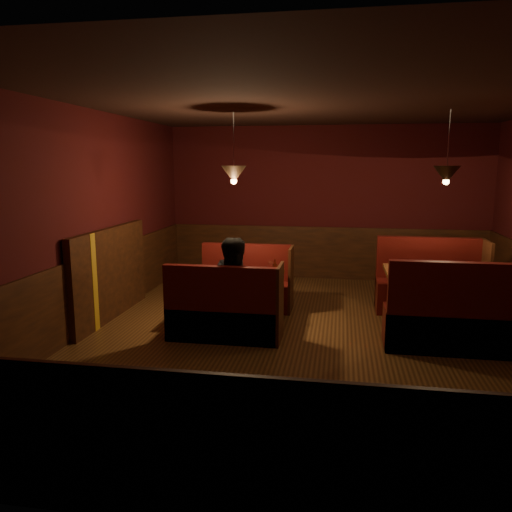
% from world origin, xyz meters
% --- Properties ---
extents(room, '(6.02, 7.02, 2.92)m').
position_xyz_m(room, '(-0.28, 0.05, 1.05)').
color(room, '#422814').
rests_on(room, ground).
extents(main_table, '(1.30, 0.79, 0.91)m').
position_xyz_m(main_table, '(-1.12, 0.50, 0.54)').
color(main_table, brown).
rests_on(main_table, ground).
extents(main_bench_far, '(1.43, 0.51, 0.97)m').
position_xyz_m(main_bench_far, '(-1.11, 1.23, 0.31)').
color(main_bench_far, '#4A0F10').
rests_on(main_bench_far, ground).
extents(main_bench_near, '(1.43, 0.51, 0.97)m').
position_xyz_m(main_bench_near, '(-1.11, -0.24, 0.31)').
color(main_bench_near, '#4A0F10').
rests_on(main_bench_near, ground).
extents(second_table, '(1.40, 0.89, 0.79)m').
position_xyz_m(second_table, '(1.60, 0.67, 0.58)').
color(second_table, brown).
rests_on(second_table, ground).
extents(second_bench_far, '(1.54, 0.58, 1.10)m').
position_xyz_m(second_bench_far, '(1.63, 1.50, 0.35)').
color(second_bench_far, '#4A0F10').
rests_on(second_bench_far, ground).
extents(second_bench_near, '(1.54, 0.58, 1.10)m').
position_xyz_m(second_bench_near, '(1.63, -0.17, 0.35)').
color(second_bench_near, '#4A0F10').
rests_on(second_bench_near, ground).
extents(diner_a, '(0.59, 0.46, 1.42)m').
position_xyz_m(diner_a, '(-1.31, 1.05, 0.71)').
color(diner_a, black).
rests_on(diner_a, ground).
extents(diner_b, '(0.97, 0.88, 1.63)m').
position_xyz_m(diner_b, '(-0.98, -0.07, 0.81)').
color(diner_b, black).
rests_on(diner_b, ground).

